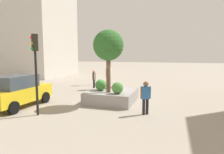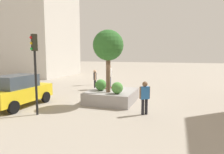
# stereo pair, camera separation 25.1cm
# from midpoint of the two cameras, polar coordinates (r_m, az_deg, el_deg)

# --- Properties ---
(ground_plane) EXTENTS (120.00, 120.00, 0.00)m
(ground_plane) POSITION_cam_midpoint_polar(r_m,az_deg,el_deg) (13.97, 0.26, -6.61)
(ground_plane) COLOR #9E9384
(planter_ledge) EXTENTS (3.30, 2.99, 0.77)m
(planter_ledge) POSITION_cam_midpoint_polar(r_m,az_deg,el_deg) (13.48, 0.54, -5.43)
(planter_ledge) COLOR gray
(planter_ledge) RESTS_ON ground
(plaza_tree) EXTENTS (1.91, 1.91, 3.92)m
(plaza_tree) POSITION_cam_midpoint_polar(r_m,az_deg,el_deg) (12.58, -0.52, 8.83)
(plaza_tree) COLOR brown
(plaza_tree) RESTS_ON planter_ledge
(boxwood_shrub) EXTENTS (0.75, 0.75, 0.75)m
(boxwood_shrub) POSITION_cam_midpoint_polar(r_m,az_deg,el_deg) (13.33, -2.67, -2.26)
(boxwood_shrub) COLOR #3D7A33
(boxwood_shrub) RESTS_ON planter_ledge
(hedge_clump) EXTENTS (0.72, 0.72, 0.72)m
(hedge_clump) POSITION_cam_midpoint_polar(r_m,az_deg,el_deg) (12.28, 2.07, -3.11)
(hedge_clump) COLOR #4C8C3D
(hedge_clump) RESTS_ON planter_ledge
(skateboard) EXTENTS (0.82, 0.32, 0.07)m
(skateboard) POSITION_cam_midpoint_polar(r_m,az_deg,el_deg) (14.09, -0.34, -3.07)
(skateboard) COLOR #A51E1E
(skateboard) RESTS_ON planter_ledge
(skateboarder) EXTENTS (0.50, 0.35, 1.61)m
(skateboarder) POSITION_cam_midpoint_polar(r_m,az_deg,el_deg) (13.96, -0.34, 0.76)
(skateboarder) COLOR navy
(skateboarder) RESTS_ON skateboard
(taxi_cab) EXTENTS (4.21, 2.06, 1.93)m
(taxi_cab) POSITION_cam_midpoint_polar(r_m,az_deg,el_deg) (13.39, -24.55, -3.53)
(taxi_cab) COLOR gold
(taxi_cab) RESTS_ON ground
(traffic_light_corner) EXTENTS (0.37, 0.33, 4.32)m
(traffic_light_corner) POSITION_cam_midpoint_polar(r_m,az_deg,el_deg) (21.02, -0.73, 6.00)
(traffic_light_corner) COLOR black
(traffic_light_corner) RESTS_ON ground
(traffic_light_median) EXTENTS (0.37, 0.36, 4.20)m
(traffic_light_median) POSITION_cam_midpoint_polar(r_m,az_deg,el_deg) (11.01, -20.49, 4.51)
(traffic_light_median) COLOR black
(traffic_light_median) RESTS_ON ground
(pedestrian_crossing) EXTENTS (0.53, 0.42, 1.78)m
(pedestrian_crossing) POSITION_cam_midpoint_polar(r_m,az_deg,el_deg) (17.92, -4.48, -0.33)
(pedestrian_crossing) COLOR black
(pedestrian_crossing) RESTS_ON ground
(bystander_watching) EXTENTS (0.43, 0.51, 1.77)m
(bystander_watching) POSITION_cam_midpoint_polar(r_m,az_deg,el_deg) (10.73, 9.95, -5.22)
(bystander_watching) COLOR black
(bystander_watching) RESTS_ON ground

